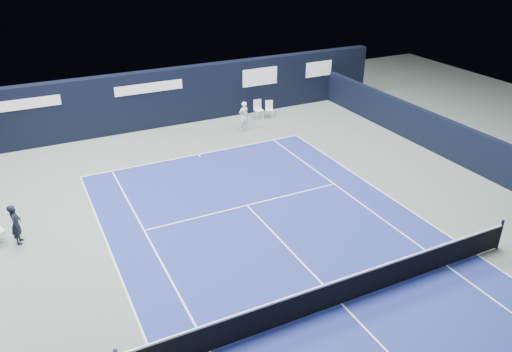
{
  "coord_description": "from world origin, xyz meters",
  "views": [
    {
      "loc": [
        -7.25,
        -9.02,
        9.81
      ],
      "look_at": [
        0.32,
        6.24,
        1.3
      ],
      "focal_mm": 35.0,
      "sensor_mm": 36.0,
      "label": 1
    }
  ],
  "objects_px": {
    "tennis_net": "(343,290)",
    "tennis_player": "(244,116)",
    "folding_chair_back_a": "(258,108)",
    "folding_chair_back_b": "(269,108)"
  },
  "relations": [
    {
      "from": "folding_chair_back_a",
      "to": "tennis_net",
      "type": "bearing_deg",
      "value": -102.78
    },
    {
      "from": "folding_chair_back_a",
      "to": "tennis_player",
      "type": "bearing_deg",
      "value": -132.81
    },
    {
      "from": "folding_chair_back_a",
      "to": "tennis_net",
      "type": "distance_m",
      "value": 16.02
    },
    {
      "from": "tennis_net",
      "to": "tennis_player",
      "type": "relative_size",
      "value": 8.08
    },
    {
      "from": "folding_chair_back_a",
      "to": "tennis_net",
      "type": "height_order",
      "value": "tennis_net"
    },
    {
      "from": "tennis_net",
      "to": "tennis_player",
      "type": "bearing_deg",
      "value": 76.38
    },
    {
      "from": "folding_chair_back_b",
      "to": "tennis_net",
      "type": "distance_m",
      "value": 16.09
    },
    {
      "from": "folding_chair_back_b",
      "to": "tennis_net",
      "type": "xyz_separation_m",
      "value": [
        -5.55,
        -15.11,
        -0.04
      ]
    },
    {
      "from": "tennis_player",
      "to": "folding_chair_back_a",
      "type": "bearing_deg",
      "value": 42.12
    },
    {
      "from": "folding_chair_back_a",
      "to": "tennis_player",
      "type": "relative_size",
      "value": 0.67
    }
  ]
}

